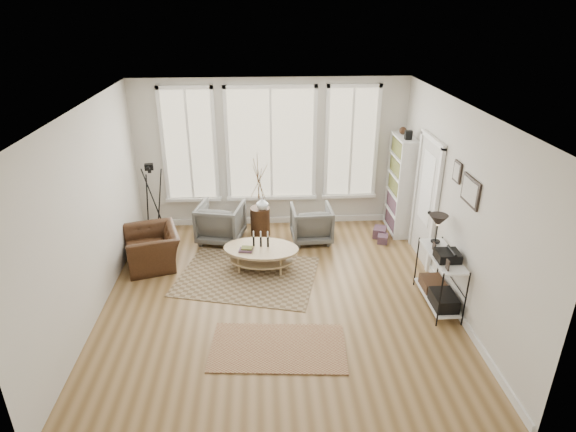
{
  "coord_description": "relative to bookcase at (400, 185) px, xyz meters",
  "views": [
    {
      "loc": [
        -0.2,
        -6.21,
        4.19
      ],
      "look_at": [
        0.2,
        0.6,
        1.1
      ],
      "focal_mm": 30.0,
      "sensor_mm": 36.0,
      "label": 1
    }
  ],
  "objects": [
    {
      "name": "tripod_camera",
      "position": [
        -4.62,
        -0.21,
        -0.25
      ],
      "size": [
        0.54,
        0.54,
        1.53
      ],
      "color": "black",
      "rests_on": "ground"
    },
    {
      "name": "wall_art",
      "position": [
        0.14,
        -2.49,
        0.92
      ],
      "size": [
        0.04,
        0.88,
        0.44
      ],
      "color": "black",
      "rests_on": "ground"
    },
    {
      "name": "rug_main",
      "position": [
        -2.91,
        -1.58,
        -0.95
      ],
      "size": [
        2.52,
        2.12,
        0.01
      ],
      "primitive_type": "cube",
      "rotation": [
        0.0,
        0.0,
        -0.24
      ],
      "color": "brown",
      "rests_on": "ground"
    },
    {
      "name": "accent_chair",
      "position": [
        -4.52,
        -1.08,
        -0.64
      ],
      "size": [
        1.19,
        1.1,
        0.64
      ],
      "primitive_type": "imported",
      "rotation": [
        0.0,
        0.0,
        -1.27
      ],
      "color": "#3A2112",
      "rests_on": "ground"
    },
    {
      "name": "bay_window",
      "position": [
        -2.44,
        0.49,
        0.65
      ],
      "size": [
        4.14,
        0.12,
        2.24
      ],
      "color": "#D4C286",
      "rests_on": "ground"
    },
    {
      "name": "coffee_table",
      "position": [
        -2.68,
        -1.34,
        -0.64
      ],
      "size": [
        1.37,
        0.99,
        0.58
      ],
      "color": "tan",
      "rests_on": "ground"
    },
    {
      "name": "door",
      "position": [
        0.13,
        -1.08,
        0.17
      ],
      "size": [
        0.09,
        1.06,
        2.22
      ],
      "color": "silver",
      "rests_on": "ground"
    },
    {
      "name": "armchair_left",
      "position": [
        -3.42,
        -0.22,
        -0.58
      ],
      "size": [
        0.96,
        0.97,
        0.74
      ],
      "primitive_type": "imported",
      "rotation": [
        0.0,
        0.0,
        2.91
      ],
      "color": "#5F5F5B",
      "rests_on": "ground"
    },
    {
      "name": "rug_runner",
      "position": [
        -2.47,
        -3.4,
        -0.94
      ],
      "size": [
        1.84,
        1.12,
        0.01
      ],
      "primitive_type": "cube",
      "rotation": [
        0.0,
        0.0,
        -0.08
      ],
      "color": "brown",
      "rests_on": "ground"
    },
    {
      "name": "book_stack_near",
      "position": [
        -0.39,
        -0.26,
        -0.86
      ],
      "size": [
        0.32,
        0.35,
        0.19
      ],
      "primitive_type": "cube",
      "rotation": [
        0.0,
        0.0,
        -0.38
      ],
      "color": "maroon",
      "rests_on": "ground"
    },
    {
      "name": "room",
      "position": [
        -2.42,
        -2.2,
        0.47
      ],
      "size": [
        5.5,
        5.54,
        2.9
      ],
      "color": "olive",
      "rests_on": "ground"
    },
    {
      "name": "vase",
      "position": [
        -2.63,
        -0.09,
        -0.27
      ],
      "size": [
        0.28,
        0.28,
        0.24
      ],
      "primitive_type": "imported",
      "rotation": [
        0.0,
        0.0,
        -0.24
      ],
      "color": "silver",
      "rests_on": "side_table"
    },
    {
      "name": "armchair_right",
      "position": [
        -1.72,
        -0.32,
        -0.61
      ],
      "size": [
        0.77,
        0.79,
        0.69
      ],
      "primitive_type": "imported",
      "rotation": [
        0.0,
        0.0,
        3.19
      ],
      "color": "#5F5F5B",
      "rests_on": "ground"
    },
    {
      "name": "low_shelf",
      "position": [
        -0.06,
        -2.52,
        -0.44
      ],
      "size": [
        0.38,
        1.08,
        1.3
      ],
      "color": "white",
      "rests_on": "ground"
    },
    {
      "name": "bookcase",
      "position": [
        0.0,
        0.0,
        0.0
      ],
      "size": [
        0.31,
        0.85,
        2.06
      ],
      "color": "white",
      "rests_on": "ground"
    },
    {
      "name": "book_stack_far",
      "position": [
        -0.39,
        -0.5,
        -0.88
      ],
      "size": [
        0.25,
        0.28,
        0.15
      ],
      "primitive_type": "cube",
      "rotation": [
        0.0,
        0.0,
        -0.3
      ],
      "color": "maroon",
      "rests_on": "ground"
    },
    {
      "name": "side_table",
      "position": [
        -2.68,
        -0.03,
        -0.2
      ],
      "size": [
        0.37,
        0.37,
        1.57
      ],
      "color": "#3A2112",
      "rests_on": "ground"
    }
  ]
}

